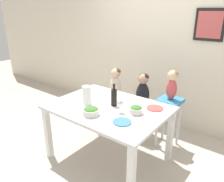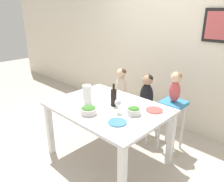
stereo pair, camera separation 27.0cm
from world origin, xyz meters
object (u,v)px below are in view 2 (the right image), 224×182
object	(u,v)px
chair_far_center	(145,115)
dinner_plate_front_left	(69,102)
chair_right_highchair	(172,114)
dinner_plate_back_right	(154,110)
paper_towel_roll	(87,95)
wine_bottle	(114,97)
salad_bowl_small	(134,111)
dinner_plate_front_right	(117,122)
salad_bowl_large	(89,110)
chair_far_left	(121,105)
person_child_center	(147,92)
wine_glass_near	(118,103)
person_baby_right	(175,85)
person_child_left	(121,84)
dinner_plate_back_left	(106,93)

from	to	relation	value
chair_far_center	dinner_plate_front_left	world-z (taller)	dinner_plate_front_left
chair_right_highchair	dinner_plate_back_right	xyz separation A→B (m)	(-0.00, -0.46, 0.22)
dinner_plate_front_left	paper_towel_roll	bearing A→B (deg)	35.49
wine_bottle	paper_towel_roll	xyz separation A→B (m)	(-0.29, -0.19, 0.01)
wine_bottle	salad_bowl_small	bearing A→B (deg)	-3.63
chair_far_center	dinner_plate_front_right	bearing A→B (deg)	-72.07
salad_bowl_large	chair_far_left	bearing A→B (deg)	112.59
person_child_center	wine_glass_near	size ratio (longest dim) A/B	3.15
chair_far_left	salad_bowl_large	world-z (taller)	salad_bowl_large
chair_right_highchair	dinner_plate_front_right	bearing A→B (deg)	-96.77
dinner_plate_front_right	dinner_plate_back_right	bearing A→B (deg)	77.45
chair_far_center	salad_bowl_small	xyz separation A→B (m)	(0.32, -0.71, 0.42)
chair_far_center	person_baby_right	bearing A→B (deg)	0.20
chair_right_highchair	person_child_center	xyz separation A→B (m)	(-0.44, 0.00, 0.21)
person_child_left	salad_bowl_large	xyz separation A→B (m)	(0.44, -1.06, 0.05)
person_baby_right	wine_glass_near	world-z (taller)	person_baby_right
chair_far_center	person_child_left	distance (m)	0.63
wine_bottle	person_child_left	bearing A→B (deg)	125.25
chair_far_left	person_child_left	world-z (taller)	person_child_left
chair_far_center	chair_right_highchair	bearing A→B (deg)	0.00
chair_far_center	chair_right_highchair	size ratio (longest dim) A/B	0.65
person_child_center	salad_bowl_large	world-z (taller)	person_child_center
chair_far_center	person_baby_right	xyz separation A→B (m)	(0.44, 0.00, 0.59)
person_child_left	chair_far_center	bearing A→B (deg)	-0.12
chair_far_left	chair_right_highchair	distance (m)	0.95
chair_right_highchair	person_child_center	size ratio (longest dim) A/B	1.35
chair_far_center	person_child_center	xyz separation A→B (m)	(0.00, 0.00, 0.37)
wine_bottle	wine_glass_near	bearing A→B (deg)	-33.54
chair_far_left	salad_bowl_large	size ratio (longest dim) A/B	2.50
salad_bowl_small	chair_far_center	bearing A→B (deg)	114.22
wine_glass_near	dinner_plate_back_right	xyz separation A→B (m)	(0.27, 0.35, -0.12)
salad_bowl_small	person_child_center	bearing A→B (deg)	114.19
person_child_left	salad_bowl_small	xyz separation A→B (m)	(0.82, -0.71, 0.05)
person_child_left	paper_towel_roll	xyz separation A→B (m)	(0.20, -0.88, 0.12)
person_child_center	dinner_plate_back_left	world-z (taller)	person_child_center
salad_bowl_large	chair_far_center	bearing A→B (deg)	86.58
person_child_center	dinner_plate_front_left	bearing A→B (deg)	-116.01
paper_towel_roll	dinner_plate_back_right	world-z (taller)	paper_towel_roll
chair_far_left	wine_bottle	distance (m)	0.98
chair_far_left	chair_right_highchair	xyz separation A→B (m)	(0.94, 0.00, 0.16)
dinner_plate_front_left	dinner_plate_front_right	world-z (taller)	same
salad_bowl_small	dinner_plate_front_right	xyz separation A→B (m)	(-0.00, -0.27, -0.04)
person_child_left	dinner_plate_back_left	size ratio (longest dim) A/B	2.71
person_child_center	paper_towel_roll	bearing A→B (deg)	-108.83
person_child_left	paper_towel_roll	size ratio (longest dim) A/B	2.24
wine_glass_near	dinner_plate_front_right	distance (m)	0.27
paper_towel_roll	person_child_center	bearing A→B (deg)	71.17
person_child_left	salad_bowl_large	bearing A→B (deg)	-67.43
person_child_center	paper_towel_roll	xyz separation A→B (m)	(-0.30, -0.88, 0.12)
paper_towel_roll	person_baby_right	bearing A→B (deg)	50.05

